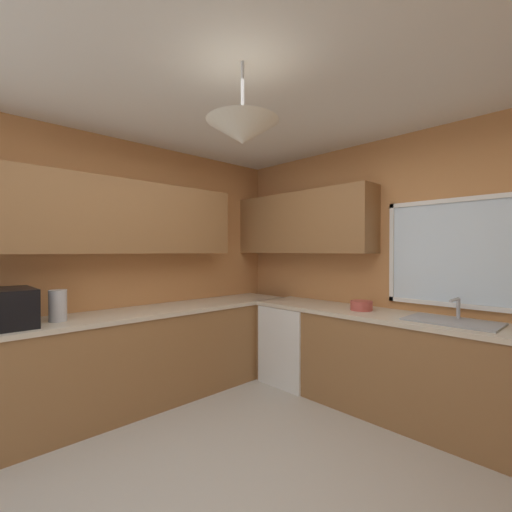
# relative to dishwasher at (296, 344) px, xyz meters

# --- Properties ---
(ground_plane) EXTENTS (8.74, 8.74, 0.00)m
(ground_plane) POSITION_rel_dishwasher_xyz_m (0.95, -1.65, -0.43)
(ground_plane) COLOR #B7B2A8
(room_shell) EXTENTS (3.97, 4.09, 2.66)m
(room_shell) POSITION_rel_dishwasher_xyz_m (0.58, -1.16, 1.34)
(room_shell) COLOR #C6844C
(room_shell) RESTS_ON ground_plane
(counter_run_left) EXTENTS (0.65, 3.70, 0.90)m
(counter_run_left) POSITION_rel_dishwasher_xyz_m (-0.66, -1.65, 0.02)
(counter_run_left) COLOR olive
(counter_run_left) RESTS_ON ground_plane
(counter_run_back) EXTENTS (3.06, 0.65, 0.90)m
(counter_run_back) POSITION_rel_dishwasher_xyz_m (1.16, 0.03, 0.02)
(counter_run_back) COLOR olive
(counter_run_back) RESTS_ON ground_plane
(dishwasher) EXTENTS (0.60, 0.60, 0.86)m
(dishwasher) POSITION_rel_dishwasher_xyz_m (0.00, 0.00, 0.00)
(dishwasher) COLOR white
(dishwasher) RESTS_ON ground_plane
(microwave) EXTENTS (0.48, 0.36, 0.29)m
(microwave) POSITION_rel_dishwasher_xyz_m (-0.66, -2.59, 0.62)
(microwave) COLOR black
(microwave) RESTS_ON counter_run_left
(kettle) EXTENTS (0.14, 0.14, 0.26)m
(kettle) POSITION_rel_dishwasher_xyz_m (-0.64, -2.24, 0.60)
(kettle) COLOR #B7B7BC
(kettle) RESTS_ON counter_run_left
(sink_assembly) EXTENTS (0.68, 0.40, 0.19)m
(sink_assembly) POSITION_rel_dishwasher_xyz_m (1.60, 0.04, 0.48)
(sink_assembly) COLOR #9EA0A5
(sink_assembly) RESTS_ON counter_run_back
(bowl) EXTENTS (0.21, 0.21, 0.09)m
(bowl) POSITION_rel_dishwasher_xyz_m (0.80, 0.03, 0.52)
(bowl) COLOR #B74C42
(bowl) RESTS_ON counter_run_back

